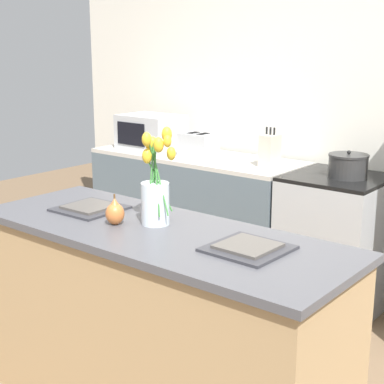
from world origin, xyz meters
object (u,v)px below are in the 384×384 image
plate_setting_right (248,248)px  toaster (198,145)px  knife_block (270,150)px  flower_vase (156,190)px  pear_figurine (115,212)px  plate_setting_left (90,208)px  cooking_pot (348,166)px  microwave (151,132)px  stove_range (334,244)px

plate_setting_right → toaster: toaster is taller
toaster → knife_block: bearing=-0.6°
flower_vase → toaster: 1.81m
pear_figurine → plate_setting_left: pear_figurine is taller
plate_setting_right → cooking_pot: bearing=100.9°
flower_vase → pear_figurine: (-0.14, -0.12, -0.10)m
flower_vase → microwave: 2.13m
flower_vase → plate_setting_right: size_ratio=1.43×
flower_vase → plate_setting_left: size_ratio=1.43×
knife_block → stove_range: bearing=2.5°
microwave → knife_block: size_ratio=1.78×
pear_figurine → microwave: 2.13m
knife_block → plate_setting_right: bearing=-60.9°
plate_setting_left → flower_vase: bearing=4.3°
plate_setting_right → flower_vase: bearing=176.6°
knife_block → toaster: bearing=179.4°
stove_range → plate_setting_right: size_ratio=3.04×
flower_vase → knife_block: (-0.34, 1.52, -0.06)m
plate_setting_left → microwave: 1.90m
stove_range → plate_setting_left: bearing=-109.8°
flower_vase → microwave: bearing=133.6°
pear_figurine → toaster: size_ratio=0.50×
flower_vase → stove_range: bearing=84.3°
pear_figurine → microwave: size_ratio=0.29×
pear_figurine → microwave: (-1.33, 1.66, 0.06)m
stove_range → toaster: bearing=-179.2°
cooking_pot → knife_block: bearing=-178.3°
plate_setting_right → cooking_pot: cooking_pot is taller
plate_setting_left → knife_block: knife_block is taller
plate_setting_left → pear_figurine: bearing=-18.2°
stove_range → flower_vase: (-0.15, -1.54, 0.63)m
microwave → plate_setting_left: bearing=-56.1°
plate_setting_right → cooking_pot: 1.60m
microwave → knife_block: bearing=-1.1°
microwave → cooking_pot: bearing=-0.2°
microwave → stove_range: bearing=0.0°
pear_figurine → stove_range: bearing=80.0°
cooking_pot → toaster: bearing=-179.5°
pear_figurine → plate_setting_left: bearing=161.8°
stove_range → knife_block: size_ratio=3.39×
cooking_pot → microwave: (-1.68, 0.00, 0.06)m
pear_figurine → cooking_pot: 1.69m
toaster → microwave: 0.50m
pear_figurine → plate_setting_right: (0.66, 0.09, -0.05)m
stove_range → toaster: (-1.12, -0.02, 0.54)m
plate_setting_left → toaster: bearing=109.8°
stove_range → pear_figurine: 1.77m
toaster → plate_setting_right: bearing=-46.2°
plate_setting_left → microwave: bearing=123.9°
toaster → microwave: (-0.50, 0.01, 0.05)m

